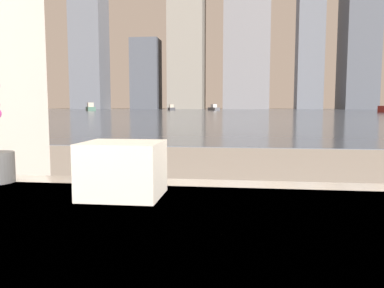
# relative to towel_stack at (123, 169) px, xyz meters

# --- Properties ---
(towel_stack) EXTENTS (0.22, 0.20, 0.16)m
(towel_stack) POSITION_rel_towel_stack_xyz_m (0.00, 0.00, 0.00)
(towel_stack) COLOR silver
(towel_stack) RESTS_ON bathtub
(harbor_water) EXTENTS (180.00, 110.00, 0.01)m
(harbor_water) POSITION_rel_towel_stack_xyz_m (0.16, 61.20, -0.61)
(harbor_water) COLOR slate
(harbor_water) RESTS_ON ground_plane
(harbor_boat_0) EXTENTS (1.52, 2.94, 1.05)m
(harbor_boat_0) POSITION_rel_towel_stack_xyz_m (-42.87, 63.10, -0.23)
(harbor_boat_0) COLOR #4C4C51
(harbor_boat_0) RESTS_ON harbor_water
(harbor_boat_3) EXTENTS (2.15, 3.47, 1.23)m
(harbor_boat_3) POSITION_rel_towel_stack_xyz_m (-13.81, 77.46, -0.17)
(harbor_boat_3) COLOR #2D2D33
(harbor_boat_3) RESTS_ON harbor_water
(harbor_boat_4) EXTENTS (2.67, 3.51, 1.26)m
(harbor_boat_4) POSITION_rel_towel_stack_xyz_m (-4.78, 76.99, -0.16)
(harbor_boat_4) COLOR #4C4C51
(harbor_boat_4) RESTS_ON harbor_water
(harbor_boat_5) EXTENTS (3.24, 4.30, 1.55)m
(harbor_boat_5) POSITION_rel_towel_stack_xyz_m (-28.00, 68.38, -0.06)
(harbor_boat_5) COLOR #335647
(harbor_boat_5) RESTS_ON harbor_water
(skyline_tower_0) EXTENTS (10.07, 9.85, 49.80)m
(skyline_tower_0) POSITION_rel_towel_stack_xyz_m (-47.74, 117.20, 24.28)
(skyline_tower_0) COLOR slate
(skyline_tower_0) RESTS_ON ground_plane
(skyline_tower_1) EXTENTS (8.78, 7.83, 22.05)m
(skyline_tower_1) POSITION_rel_towel_stack_xyz_m (-29.12, 117.20, 10.41)
(skyline_tower_1) COLOR #4C515B
(skyline_tower_1) RESTS_ON ground_plane
(skyline_tower_2) EXTENTS (10.72, 12.53, 54.34)m
(skyline_tower_2) POSITION_rel_towel_stack_xyz_m (-15.89, 117.20, 26.56)
(skyline_tower_2) COLOR gray
(skyline_tower_2) RESTS_ON ground_plane
(skyline_tower_3) EXTENTS (13.60, 12.86, 65.18)m
(skyline_tower_3) POSITION_rel_towel_stack_xyz_m (2.45, 117.20, 31.97)
(skyline_tower_3) COLOR slate
(skyline_tower_3) RESTS_ON ground_plane
(skyline_tower_4) EXTENTS (7.63, 6.78, 41.98)m
(skyline_tower_4) POSITION_rel_towel_stack_xyz_m (21.39, 117.20, 20.38)
(skyline_tower_4) COLOR slate
(skyline_tower_4) RESTS_ON ground_plane
(skyline_tower_5) EXTENTS (9.36, 12.22, 36.65)m
(skyline_tower_5) POSITION_rel_towel_stack_xyz_m (35.42, 117.20, 17.71)
(skyline_tower_5) COLOR #4C515B
(skyline_tower_5) RESTS_ON ground_plane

